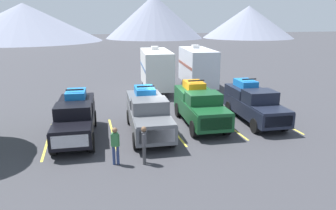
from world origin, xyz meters
TOP-DOWN VIEW (x-y plane):
  - ground_plane at (0.00, 0.00)m, footprint 240.00×240.00m
  - pickup_truck_a at (-5.40, -0.78)m, footprint 2.33×5.76m
  - pickup_truck_b at (-1.47, -1.05)m, footprint 2.41×5.98m
  - pickup_truck_c at (1.86, -0.33)m, footprint 2.43×5.72m
  - pickup_truck_d at (5.38, -0.54)m, footprint 2.33×5.77m
  - lot_stripe_a at (-6.90, -0.87)m, footprint 0.12×5.50m
  - lot_stripe_b at (-3.45, -0.87)m, footprint 0.12×5.50m
  - lot_stripe_c at (0.00, -0.87)m, footprint 0.12×5.50m
  - lot_stripe_d at (3.45, -0.87)m, footprint 0.12×5.50m
  - lot_stripe_e at (6.90, -0.87)m, footprint 0.12×5.50m
  - camper_trailer_a at (1.27, 9.08)m, footprint 2.97×7.41m
  - camper_trailer_b at (5.16, 9.27)m, footprint 2.99×7.45m
  - person_a at (-2.41, -4.92)m, footprint 0.27×0.37m
  - person_b at (-3.64, -4.69)m, footprint 0.38×0.24m
  - mountain_ridge at (-12.60, 84.28)m, footprint 146.90×44.21m

SIDE VIEW (x-z plane):
  - ground_plane at x=0.00m, z-range 0.00..0.00m
  - lot_stripe_a at x=-6.90m, z-range 0.00..0.01m
  - lot_stripe_b at x=-3.45m, z-range 0.00..0.01m
  - lot_stripe_c at x=0.00m, z-range 0.00..0.01m
  - lot_stripe_d at x=3.45m, z-range 0.00..0.01m
  - lot_stripe_e at x=6.90m, z-range 0.00..0.01m
  - person_b at x=-3.64m, z-range 0.13..1.86m
  - person_a at x=-2.41m, z-range 0.13..1.88m
  - pickup_truck_d at x=5.38m, z-range -0.12..2.43m
  - pickup_truck_a at x=-5.40m, z-range -0.09..2.42m
  - pickup_truck_b at x=-1.47m, z-range -0.10..2.43m
  - pickup_truck_c at x=1.86m, z-range -0.10..2.48m
  - camper_trailer_a at x=1.27m, z-range 0.10..4.00m
  - camper_trailer_b at x=5.16m, z-range 0.10..4.02m
  - mountain_ridge at x=-12.60m, z-range -0.93..12.88m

